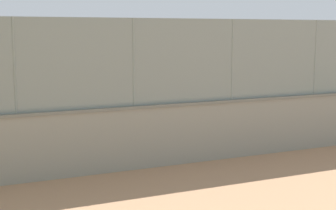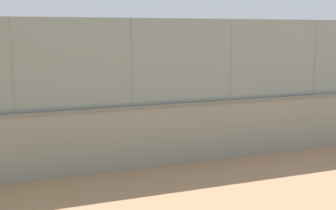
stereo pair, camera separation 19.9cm
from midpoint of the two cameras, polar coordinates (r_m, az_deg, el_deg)
ground_plane at (r=23.65m, az=-2.56°, el=-0.56°), size 260.00×260.00×0.00m
perimeter_wall at (r=15.64m, az=12.05°, el=-2.14°), size 33.68×0.69×1.70m
fence_panel_on_wall at (r=15.41m, az=12.28°, el=5.13°), size 33.07×0.39×2.28m
player_at_service_line at (r=17.26m, az=-3.14°, el=-0.41°), size 0.80×1.30×1.73m
player_near_wall_returning at (r=19.02m, az=4.63°, el=-0.11°), size 1.04×0.68×1.48m
player_crossing_court at (r=19.78m, az=-14.11°, el=0.26°), size 1.27×0.76×1.62m
sports_ball at (r=16.04m, az=-5.39°, el=-0.64°), size 0.11×0.11×0.11m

